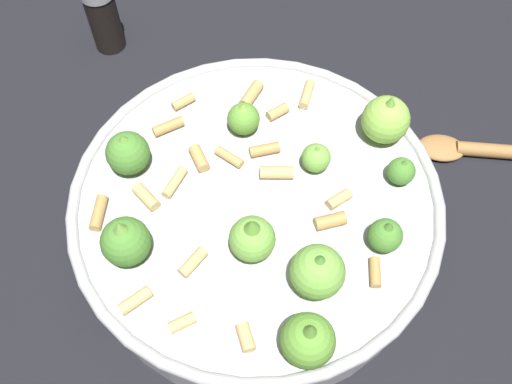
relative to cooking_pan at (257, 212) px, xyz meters
The scene contains 4 objects.
ground_plane 0.04m from the cooking_pan, 150.04° to the right, with size 2.40×2.40×0.00m, color black.
cooking_pan is the anchor object (origin of this frame).
pepper_shaker 0.32m from the cooking_pan, 141.89° to the right, with size 0.04×0.04×0.09m.
wooden_spoon 0.30m from the cooking_pan, 112.41° to the left, with size 0.04×0.23×0.02m.
Camera 1 is at (0.27, 0.02, 0.52)m, focal length 40.34 mm.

